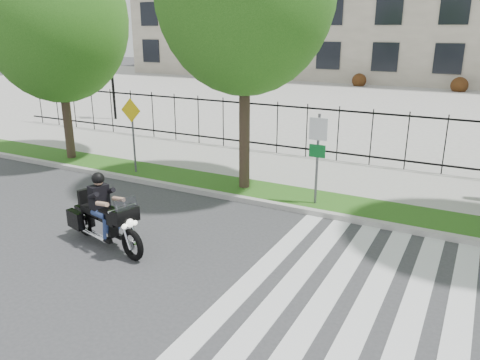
% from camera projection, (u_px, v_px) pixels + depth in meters
% --- Properties ---
extents(ground, '(120.00, 120.00, 0.00)m').
position_uv_depth(ground, '(156.00, 261.00, 10.09)').
color(ground, '#353537').
rests_on(ground, ground).
extents(curb, '(60.00, 0.20, 0.15)m').
position_uv_depth(curb, '(244.00, 199.00, 13.51)').
color(curb, '#ACA9A1').
rests_on(curb, ground).
extents(grass_verge, '(60.00, 1.50, 0.15)m').
position_uv_depth(grass_verge, '(256.00, 191.00, 14.23)').
color(grass_verge, '#214E13').
rests_on(grass_verge, ground).
extents(sidewalk, '(60.00, 3.50, 0.15)m').
position_uv_depth(sidewalk, '(288.00, 170.00, 16.33)').
color(sidewalk, gray).
rests_on(sidewalk, ground).
extents(plaza, '(80.00, 34.00, 0.10)m').
position_uv_depth(plaza, '(389.00, 104.00, 31.09)').
color(plaza, gray).
rests_on(plaza, ground).
extents(crosswalk_stripes, '(5.70, 8.00, 0.01)m').
position_uv_depth(crosswalk_stripes, '(384.00, 323.00, 7.94)').
color(crosswalk_stripes, silver).
rests_on(crosswalk_stripes, ground).
extents(iron_fence, '(30.00, 0.06, 2.00)m').
position_uv_depth(iron_fence, '(307.00, 131.00, 17.47)').
color(iron_fence, black).
rests_on(iron_fence, sidewalk).
extents(lamp_post_left, '(1.06, 0.70, 4.25)m').
position_uv_depth(lamp_post_left, '(111.00, 60.00, 24.54)').
color(lamp_post_left, black).
rests_on(lamp_post_left, ground).
extents(street_tree_0, '(4.94, 4.94, 7.77)m').
position_uv_depth(street_tree_0, '(56.00, 20.00, 16.17)').
color(street_tree_0, '#382C1E').
rests_on(street_tree_0, grass_verge).
extents(sign_pole_regulatory, '(0.50, 0.09, 2.50)m').
position_uv_depth(sign_pole_regulatory, '(318.00, 148.00, 12.52)').
color(sign_pole_regulatory, '#59595B').
rests_on(sign_pole_regulatory, grass_verge).
extents(sign_pole_warning, '(0.78, 0.09, 2.49)m').
position_uv_depth(sign_pole_warning, '(132.00, 126.00, 15.36)').
color(sign_pole_warning, '#59595B').
rests_on(sign_pole_warning, grass_verge).
extents(motorcycle_rider, '(2.66, 1.17, 2.09)m').
position_uv_depth(motorcycle_rider, '(105.00, 218.00, 10.58)').
color(motorcycle_rider, black).
rests_on(motorcycle_rider, ground).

